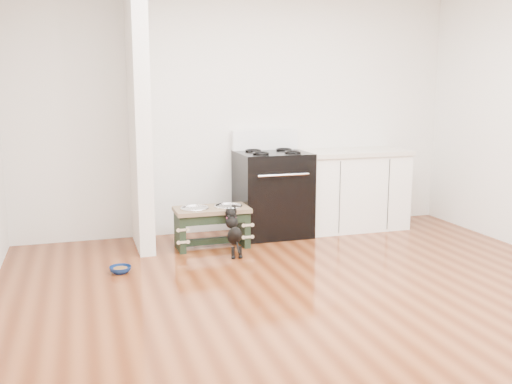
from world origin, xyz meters
name	(u,v)px	position (x,y,z in m)	size (l,w,h in m)	color
ground	(334,306)	(0.00, 0.00, 0.00)	(5.00, 5.00, 0.00)	#4F220E
room_shell	(340,86)	(0.00, 0.00, 1.62)	(5.00, 5.00, 5.00)	silver
partition_wall	(139,114)	(-1.18, 2.10, 1.35)	(0.15, 0.80, 2.70)	silver
oven_range	(272,192)	(0.25, 2.16, 0.48)	(0.76, 0.69, 1.14)	black
cabinet_run	(352,189)	(1.23, 2.18, 0.45)	(1.24, 0.64, 0.91)	white
dog_feeder	(212,219)	(-0.51, 1.85, 0.29)	(0.75, 0.40, 0.43)	black
puppy	(233,230)	(-0.37, 1.51, 0.25)	(0.13, 0.39, 0.46)	black
floor_bowl	(120,270)	(-1.47, 1.28, 0.03)	(0.24, 0.24, 0.06)	navy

